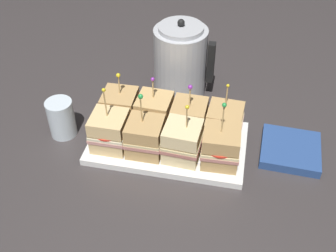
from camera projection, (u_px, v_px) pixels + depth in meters
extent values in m
plane|color=#383333|center=(168.00, 145.00, 1.09)|extent=(6.00, 6.00, 0.00)
cube|color=white|center=(168.00, 144.00, 1.09)|extent=(0.40, 0.22, 0.01)
cube|color=white|center=(168.00, 142.00, 1.09)|extent=(0.40, 0.22, 0.01)
cube|color=#DBB77A|center=(111.00, 140.00, 1.06)|extent=(0.09, 0.09, 0.04)
cube|color=tan|center=(110.00, 133.00, 1.04)|extent=(0.09, 0.09, 0.01)
cube|color=beige|center=(110.00, 130.00, 1.04)|extent=(0.09, 0.09, 0.01)
cylinder|color=red|center=(108.00, 132.00, 1.02)|extent=(0.06, 0.06, 0.00)
cube|color=#E8C281|center=(109.00, 122.00, 1.02)|extent=(0.09, 0.09, 0.04)
cylinder|color=tan|center=(105.00, 105.00, 0.99)|extent=(0.00, 0.01, 0.09)
sphere|color=yellow|center=(104.00, 90.00, 0.96)|extent=(0.01, 0.01, 0.01)
cube|color=tan|center=(146.00, 145.00, 1.04)|extent=(0.09, 0.09, 0.04)
cube|color=tan|center=(145.00, 138.00, 1.03)|extent=(0.09, 0.09, 0.01)
cube|color=beige|center=(145.00, 135.00, 1.02)|extent=(0.09, 0.09, 0.01)
cube|color=tan|center=(145.00, 129.00, 1.01)|extent=(0.09, 0.09, 0.04)
cylinder|color=tan|center=(141.00, 111.00, 0.98)|extent=(0.00, 0.01, 0.09)
sphere|color=green|center=(141.00, 96.00, 0.95)|extent=(0.01, 0.01, 0.01)
cube|color=beige|center=(182.00, 150.00, 1.03)|extent=(0.09, 0.09, 0.04)
cube|color=#B26B60|center=(182.00, 143.00, 1.01)|extent=(0.10, 0.10, 0.01)
cube|color=beige|center=(182.00, 141.00, 1.01)|extent=(0.09, 0.09, 0.01)
cylinder|color=red|center=(181.00, 143.00, 0.99)|extent=(0.05, 0.05, 0.00)
cube|color=beige|center=(183.00, 133.00, 0.99)|extent=(0.09, 0.09, 0.04)
cylinder|color=tan|center=(187.00, 119.00, 0.96)|extent=(0.00, 0.01, 0.07)
sphere|color=yellow|center=(187.00, 107.00, 0.94)|extent=(0.01, 0.01, 0.01)
cube|color=tan|center=(220.00, 155.00, 1.02)|extent=(0.09, 0.09, 0.04)
cube|color=tan|center=(221.00, 148.00, 1.00)|extent=(0.09, 0.09, 0.01)
cube|color=beige|center=(221.00, 146.00, 1.00)|extent=(0.09, 0.09, 0.01)
cylinder|color=red|center=(220.00, 148.00, 0.98)|extent=(0.06, 0.06, 0.00)
cube|color=tan|center=(222.00, 138.00, 0.98)|extent=(0.09, 0.09, 0.04)
cylinder|color=tan|center=(223.00, 120.00, 0.95)|extent=(0.00, 0.01, 0.09)
sphere|color=green|center=(224.00, 105.00, 0.92)|extent=(0.01, 0.01, 0.01)
cube|color=tan|center=(121.00, 117.00, 1.13)|extent=(0.09, 0.09, 0.04)
cube|color=tan|center=(120.00, 110.00, 1.11)|extent=(0.09, 0.09, 0.01)
cube|color=beige|center=(120.00, 107.00, 1.10)|extent=(0.09, 0.09, 0.01)
cylinder|color=red|center=(118.00, 109.00, 1.09)|extent=(0.05, 0.05, 0.00)
cube|color=tan|center=(119.00, 100.00, 1.09)|extent=(0.09, 0.09, 0.04)
cylinder|color=tan|center=(119.00, 86.00, 1.06)|extent=(0.00, 0.01, 0.07)
sphere|color=yellow|center=(118.00, 75.00, 1.04)|extent=(0.01, 0.01, 0.01)
cube|color=tan|center=(155.00, 121.00, 1.11)|extent=(0.09, 0.09, 0.04)
cube|color=tan|center=(155.00, 114.00, 1.10)|extent=(0.09, 0.09, 0.01)
cube|color=beige|center=(154.00, 112.00, 1.09)|extent=(0.09, 0.09, 0.01)
cylinder|color=red|center=(153.00, 114.00, 1.08)|extent=(0.06, 0.06, 0.00)
cube|color=tan|center=(154.00, 104.00, 1.07)|extent=(0.09, 0.09, 0.04)
cylinder|color=tan|center=(153.00, 90.00, 1.05)|extent=(0.00, 0.01, 0.07)
sphere|color=purple|center=(153.00, 79.00, 1.03)|extent=(0.01, 0.01, 0.01)
cube|color=tan|center=(189.00, 126.00, 1.10)|extent=(0.09, 0.09, 0.04)
cube|color=tan|center=(189.00, 119.00, 1.08)|extent=(0.09, 0.09, 0.01)
cube|color=beige|center=(189.00, 117.00, 1.08)|extent=(0.09, 0.09, 0.01)
cube|color=tan|center=(190.00, 110.00, 1.06)|extent=(0.09, 0.09, 0.04)
cylinder|color=tan|center=(190.00, 98.00, 1.03)|extent=(0.00, 0.01, 0.07)
sphere|color=purple|center=(190.00, 87.00, 1.01)|extent=(0.01, 0.01, 0.01)
cube|color=tan|center=(224.00, 131.00, 1.08)|extent=(0.09, 0.09, 0.04)
cube|color=tan|center=(224.00, 124.00, 1.07)|extent=(0.09, 0.09, 0.01)
cube|color=beige|center=(225.00, 122.00, 1.06)|extent=(0.09, 0.09, 0.01)
cube|color=tan|center=(225.00, 115.00, 1.05)|extent=(0.09, 0.09, 0.04)
cylinder|color=tan|center=(226.00, 99.00, 1.02)|extent=(0.00, 0.00, 0.08)
sphere|color=yellow|center=(228.00, 86.00, 0.99)|extent=(0.01, 0.01, 0.01)
cylinder|color=#B7BABF|center=(180.00, 62.00, 1.21)|extent=(0.15, 0.15, 0.20)
cylinder|color=#B7BABF|center=(181.00, 28.00, 1.13)|extent=(0.12, 0.12, 0.01)
sphere|color=black|center=(181.00, 23.00, 1.12)|extent=(0.02, 0.02, 0.02)
cube|color=black|center=(211.00, 63.00, 1.19)|extent=(0.02, 0.02, 0.12)
cylinder|color=silver|center=(61.00, 118.00, 1.10)|extent=(0.07, 0.07, 0.10)
cube|color=navy|center=(290.00, 150.00, 1.07)|extent=(0.15, 0.15, 0.02)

